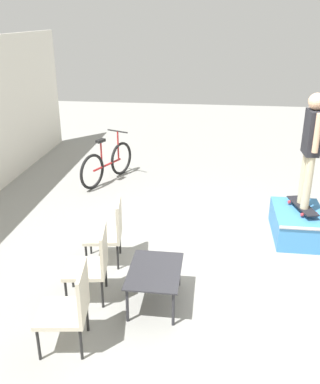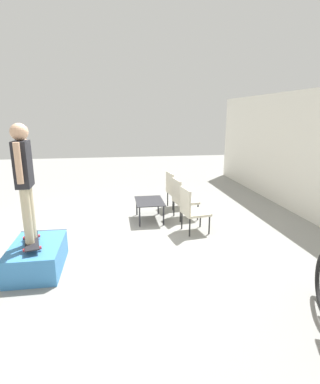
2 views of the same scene
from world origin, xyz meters
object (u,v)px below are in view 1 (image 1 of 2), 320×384
object	(u,v)px
patio_chair_center	(93,261)
bicycle	(107,164)
skateboard_on_ramp	(302,206)
skate_ramp_box	(298,224)
patio_chair_right	(110,229)
patio_chair_left	(71,305)
coffee_table	(155,274)
person_skater	(311,141)

from	to	relation	value
patio_chair_center	bicycle	size ratio (longest dim) A/B	0.58
skateboard_on_ramp	bicycle	xyz separation A→B (m)	(2.01, 3.71, -0.12)
skate_ramp_box	patio_chair_right	bearing A→B (deg)	112.07
skate_ramp_box	patio_chair_right	size ratio (longest dim) A/B	1.26
skate_ramp_box	patio_chair_right	distance (m)	3.07
bicycle	patio_chair_right	bearing A→B (deg)	-141.95
patio_chair_left	patio_chair_center	size ratio (longest dim) A/B	1.00
patio_chair_right	coffee_table	bearing A→B (deg)	32.90
patio_chair_center	person_skater	bearing A→B (deg)	117.05
skate_ramp_box	bicycle	distance (m)	4.21
patio_chair_right	bicycle	size ratio (longest dim) A/B	0.58
skate_ramp_box	person_skater	size ratio (longest dim) A/B	0.68
coffee_table	patio_chair_center	xyz separation A→B (m)	(0.02, 0.78, 0.10)
skateboard_on_ramp	coffee_table	bearing A→B (deg)	119.94
person_skater	coffee_table	xyz separation A→B (m)	(-2.09, 2.10, -1.17)
coffee_table	bicycle	size ratio (longest dim) A/B	0.55
skate_ramp_box	coffee_table	size ratio (longest dim) A/B	1.34
patio_chair_right	patio_chair_left	bearing A→B (deg)	-8.41
skate_ramp_box	coffee_table	xyz separation A→B (m)	(-2.03, 2.06, 0.20)
person_skater	patio_chair_center	distance (m)	3.70
coffee_table	patio_chair_right	size ratio (longest dim) A/B	0.94
skateboard_on_ramp	coffee_table	xyz separation A→B (m)	(-2.09, 2.10, -0.10)
patio_chair_center	patio_chair_right	xyz separation A→B (m)	(0.87, -0.00, 0.00)
coffee_table	bicycle	bearing A→B (deg)	21.37
skate_ramp_box	skateboard_on_ramp	bearing A→B (deg)	-39.78
coffee_table	bicycle	xyz separation A→B (m)	(4.10, 1.60, -0.03)
person_skater	coffee_table	size ratio (longest dim) A/B	1.97
person_skater	patio_chair_left	size ratio (longest dim) A/B	1.86
skate_ramp_box	bicycle	bearing A→B (deg)	60.57
patio_chair_center	patio_chair_left	bearing A→B (deg)	-8.66
person_skater	coffee_table	world-z (taller)	person_skater
bicycle	patio_chair_center	bearing A→B (deg)	-144.92
coffee_table	bicycle	distance (m)	4.40
skate_ramp_box	patio_chair_right	world-z (taller)	patio_chair_right
person_skater	patio_chair_right	world-z (taller)	person_skater
skateboard_on_ramp	bicycle	distance (m)	4.22
patio_chair_left	patio_chair_center	distance (m)	0.87
patio_chair_center	patio_chair_right	world-z (taller)	same
skateboard_on_ramp	patio_chair_center	world-z (taller)	patio_chair_center
skate_ramp_box	patio_chair_left	distance (m)	4.06
patio_chair_right	skate_ramp_box	bearing A→B (deg)	103.66
patio_chair_left	patio_chair_right	xyz separation A→B (m)	(1.74, 0.00, 0.00)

